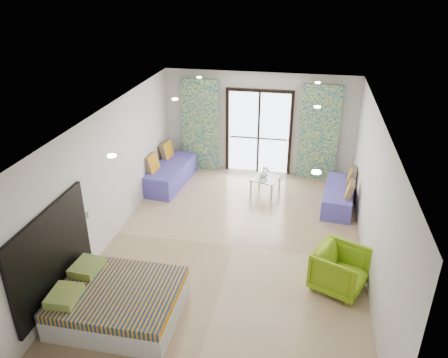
% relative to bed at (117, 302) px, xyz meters
% --- Properties ---
extents(floor, '(5.00, 7.50, 0.01)m').
position_rel_bed_xyz_m(floor, '(1.48, 2.26, -0.27)').
color(floor, '#957858').
rests_on(floor, ground).
extents(ceiling, '(5.00, 7.50, 0.01)m').
position_rel_bed_xyz_m(ceiling, '(1.48, 2.26, 2.43)').
color(ceiling, silver).
rests_on(ceiling, ground).
extents(wall_back, '(5.00, 0.01, 2.70)m').
position_rel_bed_xyz_m(wall_back, '(1.48, 6.01, 1.08)').
color(wall_back, silver).
rests_on(wall_back, ground).
extents(wall_front, '(5.00, 0.01, 2.70)m').
position_rel_bed_xyz_m(wall_front, '(1.48, -1.49, 1.08)').
color(wall_front, silver).
rests_on(wall_front, ground).
extents(wall_left, '(0.01, 7.50, 2.70)m').
position_rel_bed_xyz_m(wall_left, '(-1.02, 2.26, 1.08)').
color(wall_left, silver).
rests_on(wall_left, ground).
extents(wall_right, '(0.01, 7.50, 2.70)m').
position_rel_bed_xyz_m(wall_right, '(3.98, 2.26, 1.08)').
color(wall_right, silver).
rests_on(wall_right, ground).
extents(balcony_door, '(1.76, 0.08, 2.28)m').
position_rel_bed_xyz_m(balcony_door, '(1.48, 5.98, 0.99)').
color(balcony_door, black).
rests_on(balcony_door, floor).
extents(balcony_rail, '(1.52, 0.03, 0.04)m').
position_rel_bed_xyz_m(balcony_rail, '(1.48, 5.99, 0.68)').
color(balcony_rail, '#595451').
rests_on(balcony_rail, balcony_door).
extents(curtain_left, '(1.00, 0.10, 2.50)m').
position_rel_bed_xyz_m(curtain_left, '(-0.07, 5.83, 0.98)').
color(curtain_left, white).
rests_on(curtain_left, floor).
extents(curtain_right, '(1.00, 0.10, 2.50)m').
position_rel_bed_xyz_m(curtain_right, '(3.03, 5.83, 0.98)').
color(curtain_right, white).
rests_on(curtain_right, floor).
extents(downlight_a, '(0.12, 0.12, 0.02)m').
position_rel_bed_xyz_m(downlight_a, '(0.08, 0.26, 2.40)').
color(downlight_a, '#FFE0B2').
rests_on(downlight_a, ceiling).
extents(downlight_b, '(0.12, 0.12, 0.02)m').
position_rel_bed_xyz_m(downlight_b, '(2.88, 0.26, 2.40)').
color(downlight_b, '#FFE0B2').
rests_on(downlight_b, ceiling).
extents(downlight_c, '(0.12, 0.12, 0.02)m').
position_rel_bed_xyz_m(downlight_c, '(0.08, 3.26, 2.40)').
color(downlight_c, '#FFE0B2').
rests_on(downlight_c, ceiling).
extents(downlight_d, '(0.12, 0.12, 0.02)m').
position_rel_bed_xyz_m(downlight_d, '(2.88, 3.26, 2.40)').
color(downlight_d, '#FFE0B2').
rests_on(downlight_d, ceiling).
extents(downlight_e, '(0.12, 0.12, 0.02)m').
position_rel_bed_xyz_m(downlight_e, '(0.08, 5.26, 2.40)').
color(downlight_e, '#FFE0B2').
rests_on(downlight_e, ceiling).
extents(downlight_f, '(0.12, 0.12, 0.02)m').
position_rel_bed_xyz_m(downlight_f, '(2.88, 5.26, 2.40)').
color(downlight_f, '#FFE0B2').
rests_on(downlight_f, ceiling).
extents(headboard, '(0.06, 2.10, 1.50)m').
position_rel_bed_xyz_m(headboard, '(-0.98, 0.00, 0.78)').
color(headboard, black).
rests_on(headboard, floor).
extents(switch_plate, '(0.02, 0.10, 0.10)m').
position_rel_bed_xyz_m(switch_plate, '(-0.99, 1.25, 0.78)').
color(switch_plate, silver).
rests_on(switch_plate, wall_left).
extents(bed, '(1.89, 1.54, 0.65)m').
position_rel_bed_xyz_m(bed, '(0.00, 0.00, 0.00)').
color(bed, silver).
rests_on(bed, floor).
extents(daybed_left, '(0.94, 2.00, 0.96)m').
position_rel_bed_xyz_m(daybed_left, '(-0.64, 4.75, 0.02)').
color(daybed_left, '#5249AE').
rests_on(daybed_left, floor).
extents(daybed_right, '(0.83, 1.75, 0.83)m').
position_rel_bed_xyz_m(daybed_right, '(3.59, 4.39, -0.01)').
color(daybed_right, '#5249AE').
rests_on(daybed_right, floor).
extents(coffee_table, '(0.77, 0.77, 0.72)m').
position_rel_bed_xyz_m(coffee_table, '(1.83, 4.71, 0.09)').
color(coffee_table, silver).
rests_on(coffee_table, floor).
extents(vase, '(0.28, 0.28, 0.21)m').
position_rel_bed_xyz_m(vase, '(1.77, 4.72, 0.24)').
color(vase, white).
rests_on(vase, coffee_table).
extents(armchair, '(1.04, 1.06, 0.85)m').
position_rel_bed_xyz_m(armchair, '(3.47, 1.37, 0.15)').
color(armchair, '#81AE16').
rests_on(armchair, floor).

